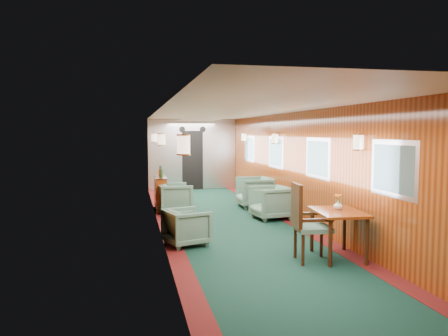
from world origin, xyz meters
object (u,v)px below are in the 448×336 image
dining_table (338,218)px  armchair_left_near (187,227)px  armchair_left_far (175,198)px  armchair_right_far (254,192)px  side_chair (306,219)px  credenza (160,193)px  armchair_right_near (271,203)px

dining_table → armchair_left_near: 2.56m
armchair_left_far → armchair_right_far: (2.11, 0.31, 0.04)m
dining_table → side_chair: side_chair is taller
dining_table → credenza: size_ratio=0.95×
armchair_left_near → armchair_right_near: 2.86m
credenza → armchair_right_far: credenza is taller
side_chair → armchair_left_far: size_ratio=1.52×
armchair_left_far → armchair_right_near: armchair_right_near is taller
dining_table → side_chair: size_ratio=0.88×
armchair_left_far → credenza: bearing=31.1°
armchair_right_near → armchair_left_near: bearing=-55.4°
credenza → armchair_left_near: credenza is taller
dining_table → credenza: credenza is taller
credenza → armchair_right_far: (2.43, -0.11, -0.03)m
credenza → armchair_right_near: bearing=-35.3°
armchair_right_far → armchair_left_far: bearing=-80.2°
armchair_right_far → armchair_right_near: bearing=-0.8°
armchair_left_near → armchair_right_far: armchair_right_far is taller
armchair_right_near → dining_table: bearing=-5.8°
dining_table → armchair_left_far: size_ratio=1.34×
side_chair → armchair_left_near: 2.13m
side_chair → armchair_left_near: size_ratio=1.71×
credenza → armchair_right_near: size_ratio=1.36×
armchair_left_near → armchair_right_near: bearing=-66.2°
armchair_left_near → armchair_right_near: size_ratio=0.85×
armchair_left_far → armchair_right_far: 2.13m
credenza → armchair_left_far: 0.53m
dining_table → armchair_right_near: size_ratio=1.29×
side_chair → armchair_left_near: (-1.63, 1.33, -0.33)m
armchair_right_near → armchair_right_far: bearing=171.2°
dining_table → armchair_right_far: armchair_right_far is taller
armchair_left_near → armchair_right_far: bearing=-50.0°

